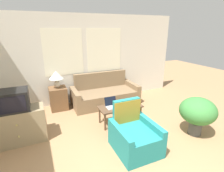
# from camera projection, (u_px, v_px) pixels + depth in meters

# --- Properties ---
(wall_back) EXTENTS (5.94, 0.06, 2.60)m
(wall_back) POSITION_uv_depth(u_px,v_px,m) (87.00, 59.00, 5.27)
(wall_back) COLOR silver
(wall_back) RESTS_ON ground_plane
(couch) EXTENTS (1.96, 0.90, 0.90)m
(couch) POSITION_uv_depth(u_px,v_px,m) (105.00, 95.00, 5.34)
(couch) COLOR #846B4C
(couch) RESTS_ON ground_plane
(armchair) EXTENTS (0.75, 0.84, 0.89)m
(armchair) POSITION_uv_depth(u_px,v_px,m) (134.00, 136.00, 3.28)
(armchair) COLOR teal
(armchair) RESTS_ON ground_plane
(tv_dresser) EXTENTS (1.01, 0.47, 0.71)m
(tv_dresser) POSITION_uv_depth(u_px,v_px,m) (19.00, 126.00, 3.46)
(tv_dresser) COLOR #998460
(tv_dresser) RESTS_ON ground_plane
(television) EXTENTS (0.53, 0.45, 0.39)m
(television) POSITION_uv_depth(u_px,v_px,m) (14.00, 100.00, 3.28)
(television) COLOR black
(television) RESTS_ON tv_dresser
(side_table) EXTENTS (0.46, 0.46, 0.64)m
(side_table) POSITION_uv_depth(u_px,v_px,m) (58.00, 98.00, 4.91)
(side_table) COLOR brown
(side_table) RESTS_ON ground_plane
(table_lamp) EXTENTS (0.38, 0.38, 0.47)m
(table_lamp) POSITION_uv_depth(u_px,v_px,m) (56.00, 76.00, 4.71)
(table_lamp) COLOR beige
(table_lamp) RESTS_ON side_table
(coffee_table) EXTENTS (1.03, 0.46, 0.43)m
(coffee_table) POSITION_uv_depth(u_px,v_px,m) (120.00, 108.00, 4.17)
(coffee_table) COLOR brown
(coffee_table) RESTS_ON ground_plane
(laptop) EXTENTS (0.28, 0.26, 0.22)m
(laptop) POSITION_uv_depth(u_px,v_px,m) (112.00, 105.00, 4.10)
(laptop) COLOR #B7B7BC
(laptop) RESTS_ON coffee_table
(cup_navy) EXTENTS (0.09, 0.09, 0.07)m
(cup_navy) POSITION_uv_depth(u_px,v_px,m) (129.00, 102.00, 4.30)
(cup_navy) COLOR white
(cup_navy) RESTS_ON coffee_table
(cup_yellow) EXTENTS (0.08, 0.08, 0.08)m
(cup_yellow) POSITION_uv_depth(u_px,v_px,m) (123.00, 105.00, 4.13)
(cup_yellow) COLOR teal
(cup_yellow) RESTS_ON coffee_table
(cup_white) EXTENTS (0.09, 0.09, 0.11)m
(cup_white) POSITION_uv_depth(u_px,v_px,m) (134.00, 100.00, 4.35)
(cup_white) COLOR gold
(cup_white) RESTS_ON coffee_table
(tv_remote) EXTENTS (0.05, 0.15, 0.02)m
(tv_remote) POSITION_uv_depth(u_px,v_px,m) (120.00, 104.00, 4.27)
(tv_remote) COLOR black
(tv_remote) RESTS_ON coffee_table
(potted_plant) EXTENTS (0.75, 0.75, 0.83)m
(potted_plant) POSITION_uv_depth(u_px,v_px,m) (198.00, 112.00, 3.65)
(potted_plant) COLOR #4C4C4C
(potted_plant) RESTS_ON ground_plane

